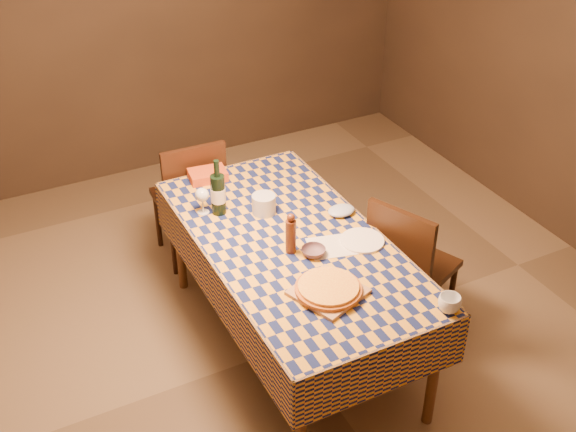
{
  "coord_description": "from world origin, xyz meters",
  "views": [
    {
      "loc": [
        -1.46,
        -2.82,
        3.02
      ],
      "look_at": [
        0.0,
        0.05,
        0.9
      ],
      "focal_mm": 45.0,
      "sensor_mm": 36.0,
      "label": 1
    }
  ],
  "objects_px": {
    "white_plate": "(362,241)",
    "chair_right": "(407,262)",
    "cutting_board": "(328,292)",
    "wine_bottle": "(218,194)",
    "chair_far": "(191,195)",
    "pizza": "(328,288)",
    "bowl": "(313,252)",
    "dining_table": "(292,252)"
  },
  "relations": [
    {
      "from": "wine_bottle",
      "to": "white_plate",
      "type": "height_order",
      "value": "wine_bottle"
    },
    {
      "from": "cutting_board",
      "to": "chair_far",
      "type": "height_order",
      "value": "chair_far"
    },
    {
      "from": "cutting_board",
      "to": "chair_right",
      "type": "xyz_separation_m",
      "value": [
        0.7,
        0.29,
        -0.26
      ]
    },
    {
      "from": "dining_table",
      "to": "white_plate",
      "type": "height_order",
      "value": "white_plate"
    },
    {
      "from": "cutting_board",
      "to": "white_plate",
      "type": "xyz_separation_m",
      "value": [
        0.38,
        0.3,
        -0.0
      ]
    },
    {
      "from": "white_plate",
      "to": "chair_right",
      "type": "height_order",
      "value": "chair_right"
    },
    {
      "from": "bowl",
      "to": "chair_far",
      "type": "distance_m",
      "value": 1.29
    },
    {
      "from": "chair_far",
      "to": "chair_right",
      "type": "xyz_separation_m",
      "value": [
        0.84,
        -1.26,
        0.0
      ]
    },
    {
      "from": "cutting_board",
      "to": "chair_far",
      "type": "distance_m",
      "value": 1.58
    },
    {
      "from": "chair_far",
      "to": "chair_right",
      "type": "relative_size",
      "value": 1.0
    },
    {
      "from": "chair_far",
      "to": "chair_right",
      "type": "bearing_deg",
      "value": -56.18
    },
    {
      "from": "white_plate",
      "to": "chair_right",
      "type": "relative_size",
      "value": 0.26
    },
    {
      "from": "dining_table",
      "to": "chair_far",
      "type": "relative_size",
      "value": 1.98
    },
    {
      "from": "bowl",
      "to": "white_plate",
      "type": "bearing_deg",
      "value": -2.87
    },
    {
      "from": "white_plate",
      "to": "bowl",
      "type": "bearing_deg",
      "value": 177.13
    },
    {
      "from": "pizza",
      "to": "wine_bottle",
      "type": "xyz_separation_m",
      "value": [
        -0.2,
        0.91,
        0.09
      ]
    },
    {
      "from": "cutting_board",
      "to": "bowl",
      "type": "bearing_deg",
      "value": 74.14
    },
    {
      "from": "dining_table",
      "to": "bowl",
      "type": "xyz_separation_m",
      "value": [
        0.04,
        -0.16,
        0.1
      ]
    },
    {
      "from": "pizza",
      "to": "white_plate",
      "type": "bearing_deg",
      "value": 38.08
    },
    {
      "from": "bowl",
      "to": "chair_far",
      "type": "xyz_separation_m",
      "value": [
        -0.23,
        1.24,
        -0.27
      ]
    },
    {
      "from": "dining_table",
      "to": "bowl",
      "type": "height_order",
      "value": "bowl"
    },
    {
      "from": "wine_bottle",
      "to": "white_plate",
      "type": "distance_m",
      "value": 0.85
    },
    {
      "from": "cutting_board",
      "to": "wine_bottle",
      "type": "distance_m",
      "value": 0.94
    },
    {
      "from": "wine_bottle",
      "to": "chair_far",
      "type": "relative_size",
      "value": 0.36
    },
    {
      "from": "dining_table",
      "to": "chair_far",
      "type": "bearing_deg",
      "value": 100.18
    },
    {
      "from": "dining_table",
      "to": "pizza",
      "type": "xyz_separation_m",
      "value": [
        -0.05,
        -0.48,
        0.11
      ]
    },
    {
      "from": "pizza",
      "to": "white_plate",
      "type": "distance_m",
      "value": 0.48
    },
    {
      "from": "dining_table",
      "to": "cutting_board",
      "type": "relative_size",
      "value": 6.08
    },
    {
      "from": "bowl",
      "to": "chair_right",
      "type": "bearing_deg",
      "value": -1.7
    },
    {
      "from": "dining_table",
      "to": "bowl",
      "type": "bearing_deg",
      "value": -76.07
    },
    {
      "from": "white_plate",
      "to": "chair_far",
      "type": "height_order",
      "value": "chair_far"
    },
    {
      "from": "dining_table",
      "to": "pizza",
      "type": "bearing_deg",
      "value": -95.74
    },
    {
      "from": "cutting_board",
      "to": "white_plate",
      "type": "bearing_deg",
      "value": 38.08
    },
    {
      "from": "pizza",
      "to": "chair_far",
      "type": "height_order",
      "value": "chair_far"
    },
    {
      "from": "cutting_board",
      "to": "white_plate",
      "type": "distance_m",
      "value": 0.48
    },
    {
      "from": "white_plate",
      "to": "chair_far",
      "type": "distance_m",
      "value": 1.38
    },
    {
      "from": "dining_table",
      "to": "bowl",
      "type": "relative_size",
      "value": 14.41
    },
    {
      "from": "cutting_board",
      "to": "wine_bottle",
      "type": "relative_size",
      "value": 0.9
    },
    {
      "from": "dining_table",
      "to": "chair_far",
      "type": "distance_m",
      "value": 1.11
    },
    {
      "from": "chair_far",
      "to": "chair_right",
      "type": "distance_m",
      "value": 1.52
    },
    {
      "from": "cutting_board",
      "to": "white_plate",
      "type": "relative_size",
      "value": 1.28
    },
    {
      "from": "white_plate",
      "to": "wine_bottle",
      "type": "bearing_deg",
      "value": 133.02
    }
  ]
}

